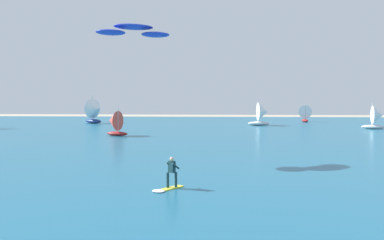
{
  "coord_description": "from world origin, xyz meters",
  "views": [
    {
      "loc": [
        0.9,
        -1.92,
        4.83
      ],
      "look_at": [
        -0.4,
        19.27,
        3.6
      ],
      "focal_mm": 34.65,
      "sensor_mm": 36.0,
      "label": 1
    }
  ],
  "objects_px": {
    "kitesurfer": "(169,178)",
    "sailboat_outermost": "(305,113)",
    "sailboat_trailing": "(262,114)",
    "sailboat_center_horizon": "(95,111)",
    "kite": "(133,31)",
    "sailboat_leading": "(377,117)",
    "sailboat_mid_right": "(114,123)"
  },
  "relations": [
    {
      "from": "kitesurfer",
      "to": "sailboat_outermost",
      "type": "height_order",
      "value": "sailboat_outermost"
    },
    {
      "from": "sailboat_trailing",
      "to": "sailboat_center_horizon",
      "type": "bearing_deg",
      "value": 173.76
    },
    {
      "from": "sailboat_center_horizon",
      "to": "sailboat_outermost",
      "type": "bearing_deg",
      "value": 10.46
    },
    {
      "from": "kite",
      "to": "sailboat_trailing",
      "type": "xyz_separation_m",
      "value": [
        14.49,
        38.08,
        -7.74
      ]
    },
    {
      "from": "kite",
      "to": "sailboat_center_horizon",
      "type": "height_order",
      "value": "kite"
    },
    {
      "from": "kite",
      "to": "kitesurfer",
      "type": "bearing_deg",
      "value": -66.94
    },
    {
      "from": "kitesurfer",
      "to": "sailboat_trailing",
      "type": "bearing_deg",
      "value": 77.14
    },
    {
      "from": "kite",
      "to": "sailboat_leading",
      "type": "relative_size",
      "value": 1.42
    },
    {
      "from": "sailboat_mid_right",
      "to": "sailboat_leading",
      "type": "relative_size",
      "value": 0.87
    },
    {
      "from": "sailboat_leading",
      "to": "sailboat_trailing",
      "type": "bearing_deg",
      "value": 158.2
    },
    {
      "from": "kite",
      "to": "sailboat_leading",
      "type": "height_order",
      "value": "kite"
    },
    {
      "from": "kitesurfer",
      "to": "kite",
      "type": "bearing_deg",
      "value": 113.06
    },
    {
      "from": "kitesurfer",
      "to": "sailboat_trailing",
      "type": "xyz_separation_m",
      "value": [
        10.72,
        46.94,
        1.49
      ]
    },
    {
      "from": "sailboat_center_horizon",
      "to": "sailboat_mid_right",
      "type": "relative_size",
      "value": 1.48
    },
    {
      "from": "kite",
      "to": "sailboat_outermost",
      "type": "height_order",
      "value": "kite"
    },
    {
      "from": "sailboat_center_horizon",
      "to": "sailboat_outermost",
      "type": "xyz_separation_m",
      "value": [
        41.19,
        7.6,
        -0.68
      ]
    },
    {
      "from": "kitesurfer",
      "to": "sailboat_leading",
      "type": "height_order",
      "value": "sailboat_leading"
    },
    {
      "from": "sailboat_outermost",
      "to": "sailboat_mid_right",
      "type": "bearing_deg",
      "value": -135.55
    },
    {
      "from": "kitesurfer",
      "to": "sailboat_outermost",
      "type": "distance_m",
      "value": 61.56
    },
    {
      "from": "kitesurfer",
      "to": "sailboat_center_horizon",
      "type": "relative_size",
      "value": 0.35
    },
    {
      "from": "kite",
      "to": "sailboat_center_horizon",
      "type": "relative_size",
      "value": 1.1
    },
    {
      "from": "sailboat_center_horizon",
      "to": "sailboat_outermost",
      "type": "relative_size",
      "value": 1.39
    },
    {
      "from": "sailboat_mid_right",
      "to": "sailboat_leading",
      "type": "bearing_deg",
      "value": 18.63
    },
    {
      "from": "kitesurfer",
      "to": "sailboat_mid_right",
      "type": "xyz_separation_m",
      "value": [
        -10.43,
        27.37,
        1.04
      ]
    },
    {
      "from": "kite",
      "to": "sailboat_leading",
      "type": "distance_m",
      "value": 45.04
    },
    {
      "from": "sailboat_mid_right",
      "to": "sailboat_outermost",
      "type": "height_order",
      "value": "sailboat_outermost"
    },
    {
      "from": "sailboat_center_horizon",
      "to": "sailboat_leading",
      "type": "xyz_separation_m",
      "value": [
        48.04,
        -10.16,
        -0.54
      ]
    },
    {
      "from": "kitesurfer",
      "to": "sailboat_trailing",
      "type": "distance_m",
      "value": 48.17
    },
    {
      "from": "sailboat_mid_right",
      "to": "sailboat_center_horizon",
      "type": "bearing_deg",
      "value": 113.53
    },
    {
      "from": "kite",
      "to": "sailboat_trailing",
      "type": "distance_m",
      "value": 41.47
    },
    {
      "from": "kitesurfer",
      "to": "kite",
      "type": "height_order",
      "value": "kite"
    },
    {
      "from": "sailboat_leading",
      "to": "sailboat_outermost",
      "type": "xyz_separation_m",
      "value": [
        -6.85,
        17.76,
        -0.14
      ]
    }
  ]
}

